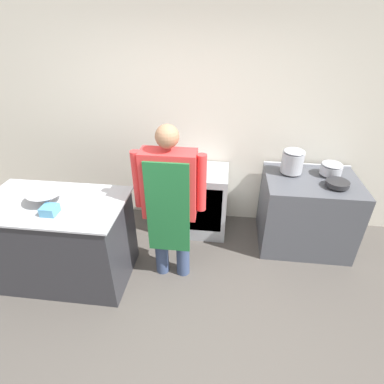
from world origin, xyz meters
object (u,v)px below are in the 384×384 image
plastic_tub (50,210)px  stock_pot (293,161)px  person_cook (170,198)px  mixing_bowl (46,197)px  stove (306,212)px  sauce_pot (331,168)px  fridge_unit (199,201)px  saute_pan (337,183)px

plastic_tub → stock_pot: size_ratio=0.49×
person_cook → mixing_bowl: 1.16m
stove → sauce_pot: size_ratio=4.39×
stove → person_cook: bearing=-154.9°
fridge_unit → stock_pot: bearing=0.4°
saute_pan → sauce_pot: size_ratio=1.03×
fridge_unit → plastic_tub: 1.78m
saute_pan → stove: bearing=146.7°
plastic_tub → stock_pot: bearing=27.2°
plastic_tub → stock_pot: (2.29, 1.17, 0.07)m
saute_pan → mixing_bowl: bearing=-165.7°
fridge_unit → person_cook: size_ratio=0.50×
saute_pan → person_cook: bearing=-161.6°
fridge_unit → plastic_tub: size_ratio=6.33×
stock_pot → saute_pan: bearing=-31.9°
stock_pot → sauce_pot: bearing=0.0°
stove → fridge_unit: 1.29m
fridge_unit → sauce_pot: (1.49, 0.01, 0.55)m
plastic_tub → stock_pot: 2.57m
plastic_tub → sauce_pot: sauce_pot is taller
mixing_bowl → sauce_pot: (2.85, 1.00, -0.02)m
fridge_unit → plastic_tub: (-1.23, -1.17, 0.55)m
stock_pot → sauce_pot: (0.44, 0.00, -0.07)m
sauce_pot → person_cook: bearing=-153.8°
stove → sauce_pot: bearing=33.7°
stove → plastic_tub: 2.77m
mixing_bowl → saute_pan: (2.85, 0.72, -0.07)m
fridge_unit → saute_pan: (1.49, -0.27, 0.50)m
person_cook → sauce_pot: 1.90m
stove → saute_pan: size_ratio=4.24×
saute_pan → sauce_pot: (0.00, 0.27, 0.05)m
saute_pan → fridge_unit: bearing=169.9°
stove → plastic_tub: size_ratio=7.70×
plastic_tub → sauce_pot: size_ratio=0.57×
person_cook → stock_pot: person_cook is taller
stove → fridge_unit: size_ratio=1.22×
stove → person_cook: (-1.50, -0.70, 0.52)m
stove → plastic_tub: (-2.52, -1.04, 0.53)m
stock_pot → fridge_unit: bearing=-179.6°
mixing_bowl → stock_pot: size_ratio=1.25×
mixing_bowl → stock_pot: bearing=22.5°
stove → person_cook: person_cook is taller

